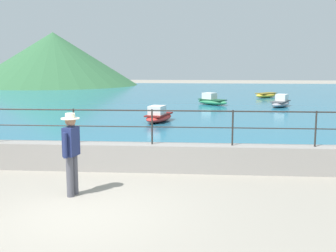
{
  "coord_description": "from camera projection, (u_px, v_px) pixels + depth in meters",
  "views": [
    {
      "loc": [
        2.26,
        -7.19,
        2.78
      ],
      "look_at": [
        1.39,
        3.7,
        1.1
      ],
      "focal_mm": 44.27,
      "sensor_mm": 36.0,
      "label": 1
    }
  ],
  "objects": [
    {
      "name": "railing",
      "position": [
        113.0,
        119.0,
        10.63
      ],
      "size": [
        18.44,
        0.04,
        0.9
      ],
      "color": "#282623",
      "rests_on": "promenade_wall"
    },
    {
      "name": "person_walking",
      "position": [
        71.0,
        150.0,
        8.6
      ],
      "size": [
        0.38,
        0.56,
        1.75
      ],
      "color": "#4C4C56",
      "rests_on": "ground"
    },
    {
      "name": "lake_water",
      "position": [
        173.0,
        97.0,
        33.14
      ],
      "size": [
        64.0,
        44.32,
        0.06
      ],
      "primitive_type": "cube",
      "color": "#236B89",
      "rests_on": "ground"
    },
    {
      "name": "promenade_wall",
      "position": [
        113.0,
        157.0,
        10.78
      ],
      "size": [
        20.0,
        0.56,
        0.7
      ],
      "primitive_type": "cube",
      "color": "gray",
      "rests_on": "ground"
    },
    {
      "name": "boat_3",
      "position": [
        266.0,
        95.0,
        32.57
      ],
      "size": [
        2.28,
        2.25,
        0.36
      ],
      "color": "gold",
      "rests_on": "lake_water"
    },
    {
      "name": "boat_1",
      "position": [
        212.0,
        101.0,
        26.99
      ],
      "size": [
        2.32,
        2.2,
        0.76
      ],
      "color": "#338C59",
      "rests_on": "lake_water"
    },
    {
      "name": "ground_plane",
      "position": [
        78.0,
        214.0,
        7.68
      ],
      "size": [
        120.0,
        120.0,
        0.0
      ],
      "primitive_type": "plane",
      "color": "gray"
    },
    {
      "name": "boat_2",
      "position": [
        159.0,
        116.0,
        19.22
      ],
      "size": [
        1.46,
        2.45,
        0.76
      ],
      "color": "red",
      "rests_on": "lake_water"
    },
    {
      "name": "hill_main",
      "position": [
        54.0,
        59.0,
        50.33
      ],
      "size": [
        20.46,
        20.46,
        6.41
      ],
      "primitive_type": "cone",
      "color": "#33663D",
      "rests_on": "ground"
    },
    {
      "name": "boat_4",
      "position": [
        281.0,
        102.0,
        25.79
      ],
      "size": [
        1.83,
        2.46,
        0.76
      ],
      "color": "gray",
      "rests_on": "lake_water"
    }
  ]
}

